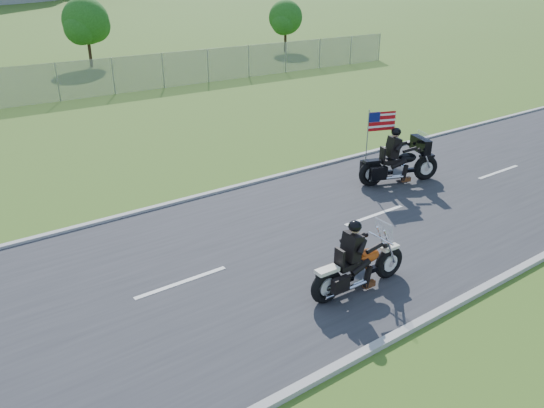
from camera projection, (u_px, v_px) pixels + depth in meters
ground at (257, 258)px, 12.75m from camera, size 420.00×420.00×0.00m
road at (257, 257)px, 12.74m from camera, size 120.00×8.00×0.04m
curb_north at (180, 202)px, 15.73m from camera, size 120.00×0.18×0.12m
curb_south at (381, 344)px, 9.72m from camera, size 120.00×0.18×0.12m
tree_fence_near at (86, 23)px, 37.09m from camera, size 3.52×3.28×4.75m
tree_fence_far at (286, 19)px, 44.29m from camera, size 3.08×2.87×4.20m
motorcycle_lead at (358, 268)px, 11.24m from camera, size 2.55×0.66×1.71m
motorcycle_follow at (399, 165)px, 16.99m from camera, size 2.71×1.37×2.34m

